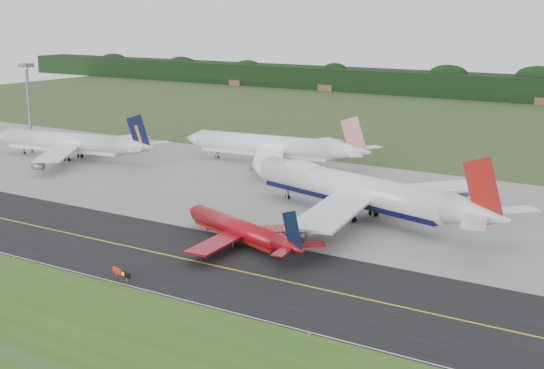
{
  "coord_description": "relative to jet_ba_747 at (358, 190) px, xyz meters",
  "views": [
    {
      "loc": [
        82.55,
        -104.8,
        43.8
      ],
      "look_at": [
        1.53,
        22.0,
        8.97
      ],
      "focal_mm": 50.0,
      "sensor_mm": 36.0,
      "label": 1
    }
  ],
  "objects": [
    {
      "name": "jet_navy_gold",
      "position": [
        -100.95,
        12.97,
        -1.19
      ],
      "size": [
        57.65,
        49.71,
        14.89
      ],
      "color": "silver",
      "rests_on": "ground"
    },
    {
      "name": "taxiway_sign",
      "position": [
        -15.85,
        -55.95,
        -4.87
      ],
      "size": [
        5.02,
        1.42,
        1.71
      ],
      "color": "slate",
      "rests_on": "ground"
    },
    {
      "name": "ground",
      "position": [
        -13.24,
        -37.93,
        -6.08
      ],
      "size": [
        600.0,
        600.0,
        0.0
      ],
      "primitive_type": "plane",
      "color": "#364620",
      "rests_on": "ground"
    },
    {
      "name": "taxiway",
      "position": [
        -13.24,
        -41.93,
        -6.07
      ],
      "size": [
        400.0,
        32.0,
        0.02
      ],
      "primitive_type": "cube",
      "color": "black",
      "rests_on": "ground"
    },
    {
      "name": "edge_marker_left",
      "position": [
        -39.7,
        -58.43,
        -5.83
      ],
      "size": [
        0.16,
        0.16,
        0.5
      ],
      "primitive_type": "cylinder",
      "color": "yellow",
      "rests_on": "ground"
    },
    {
      "name": "floodlight_mast",
      "position": [
        -120.11,
        13.72,
        13.07
      ],
      "size": [
        3.45,
        3.45,
        27.8
      ],
      "color": "slate",
      "rests_on": "ground"
    },
    {
      "name": "edge_marker_center",
      "position": [
        -15.95,
        -58.43,
        -5.83
      ],
      "size": [
        0.16,
        0.16,
        0.5
      ],
      "primitive_type": "cylinder",
      "color": "yellow",
      "rests_on": "ground"
    },
    {
      "name": "grass_verge",
      "position": [
        -13.24,
        -72.93,
        -6.07
      ],
      "size": [
        400.0,
        30.0,
        0.01
      ],
      "primitive_type": "cube",
      "color": "#2F5519",
      "rests_on": "ground"
    },
    {
      "name": "jet_star_tail",
      "position": [
        -45.91,
        38.95,
        -0.87
      ],
      "size": [
        59.26,
        49.35,
        15.62
      ],
      "color": "white",
      "rests_on": "ground"
    },
    {
      "name": "taxiway_centreline",
      "position": [
        -13.24,
        -41.93,
        -6.05
      ],
      "size": [
        400.0,
        0.4,
        0.0
      ],
      "primitive_type": "cube",
      "color": "#CCC513",
      "rests_on": "taxiway"
    },
    {
      "name": "edge_marker_right",
      "position": [
        21.5,
        -58.43,
        -5.83
      ],
      "size": [
        0.16,
        0.16,
        0.5
      ],
      "primitive_type": "cylinder",
      "color": "yellow",
      "rests_on": "ground"
    },
    {
      "name": "jet_ba_747",
      "position": [
        0.0,
        0.0,
        0.0
      ],
      "size": [
        70.02,
        56.82,
        17.86
      ],
      "color": "silver",
      "rests_on": "ground"
    },
    {
      "name": "apron",
      "position": [
        -13.24,
        13.07,
        -6.07
      ],
      "size": [
        400.0,
        78.0,
        0.01
      ],
      "primitive_type": "cube",
      "color": "gray",
      "rests_on": "ground"
    },
    {
      "name": "taxiway_edge_line",
      "position": [
        -13.24,
        -57.43,
        -6.05
      ],
      "size": [
        400.0,
        0.25,
        0.0
      ],
      "primitive_type": "cube",
      "color": "silver",
      "rests_on": "taxiway"
    },
    {
      "name": "jet_red_737",
      "position": [
        -10.04,
        -29.22,
        -3.3
      ],
      "size": [
        36.07,
        28.56,
        10.04
      ],
      "color": "maroon",
      "rests_on": "ground"
    }
  ]
}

